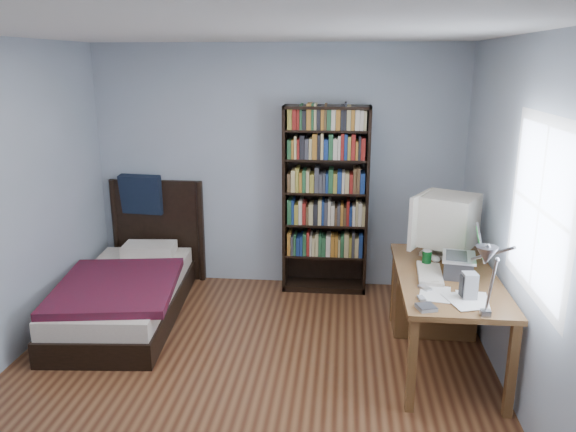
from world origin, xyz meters
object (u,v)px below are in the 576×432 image
Objects in this scene: keyboard at (430,274)px; bookshelf at (326,200)px; desk_lamp at (487,262)px; bed at (129,288)px; speaker at (469,286)px; crt_monitor at (445,221)px; desk at (436,293)px; soda_can at (427,259)px; laptop at (461,263)px.

keyboard is 1.67m from bookshelf.
desk_lamp is 0.30× the size of bed.
desk_lamp is 0.76m from speaker.
crt_monitor is 3.33× the size of speaker.
desk is 0.56m from keyboard.
desk_lamp is 4.66× the size of soda_can.
crt_monitor reaches higher than bed.
laptop is at bearing 8.12° from keyboard.
keyboard is 0.24× the size of bookshelf.
crt_monitor reaches higher than desk.
keyboard is 0.22× the size of bed.
desk_lamp is 1.17m from keyboard.
desk is 0.60m from laptop.
desk is at bearing -44.79° from bookshelf.
desk_lamp reaches higher than desk.
laptop is 1.14m from desk_lamp.
bookshelf is at bearing 111.90° from desk_lamp.
laptop reaches higher than desk.
bookshelf reaches higher than speaker.
bookshelf is (-1.06, 1.83, 0.13)m from speaker.
crt_monitor is (0.03, 0.06, 0.62)m from desk.
bed is at bearing -156.25° from bookshelf.
speaker is 0.64m from soda_can.
desk is 1.50m from bookshelf.
bed is (-1.81, -0.80, -0.70)m from bookshelf.
crt_monitor is 0.52m from laptop.
desk_lamp reaches higher than speaker.
speaker is (0.03, -0.91, -0.21)m from crt_monitor.
laptop is at bearing 85.08° from desk_lamp.
desk_lamp is at bearing -94.92° from laptop.
speaker is 1.43× the size of soda_can.
desk is at bearing -3.83° from bed.
speaker is at bearing -19.80° from bed.
crt_monitor is at bearing -2.48° from bed.
desk is 2.36× the size of crt_monitor.
bed is at bearing 149.20° from desk_lamp.
crt_monitor is 2.94m from bed.
keyboard is at bearing -109.19° from crt_monitor.
bookshelf reaches higher than desk.
speaker is at bearing -59.96° from bookshelf.
bookshelf is (-1.03, 0.92, -0.07)m from crt_monitor.
speaker is 2.12m from bookshelf.
desk is 0.62m from crt_monitor.
speaker reaches higher than keyboard.
laptop is at bearing -37.77° from soda_can.
keyboard is 0.20m from soda_can.
laptop is at bearing -83.15° from crt_monitor.
bed is (-2.90, 0.60, -0.58)m from laptop.
desk_lamp is at bearing -102.60° from speaker.
speaker is (-0.03, -0.43, -0.01)m from laptop.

